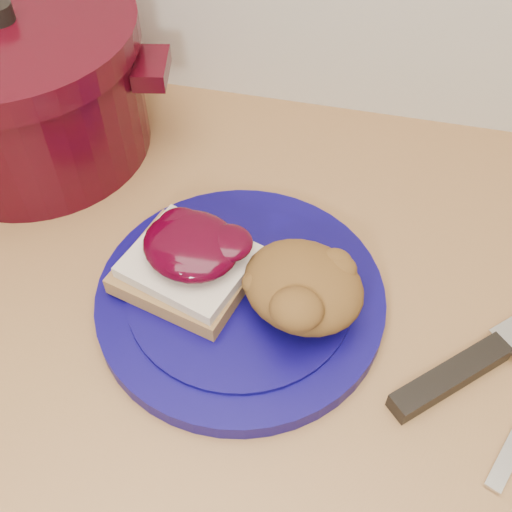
# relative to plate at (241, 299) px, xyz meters

# --- Properties ---
(base_cabinet) EXTENTS (4.00, 0.60, 0.86)m
(base_cabinet) POSITION_rel_plate_xyz_m (0.02, 0.01, -0.48)
(base_cabinet) COLOR beige
(base_cabinet) RESTS_ON floor
(plate) EXTENTS (0.34, 0.34, 0.02)m
(plate) POSITION_rel_plate_xyz_m (0.00, 0.00, 0.00)
(plate) COLOR #0B0550
(plate) RESTS_ON wood_countertop
(sandwich) EXTENTS (0.13, 0.12, 0.06)m
(sandwich) POSITION_rel_plate_xyz_m (-0.05, 0.01, 0.04)
(sandwich) COLOR olive
(sandwich) RESTS_ON plate
(stuffing_mound) EXTENTS (0.13, 0.13, 0.05)m
(stuffing_mound) POSITION_rel_plate_xyz_m (0.06, -0.00, 0.04)
(stuffing_mound) COLOR brown
(stuffing_mound) RESTS_ON plate
(chef_knife) EXTENTS (0.25, 0.24, 0.02)m
(chef_knife) POSITION_rel_plate_xyz_m (0.22, -0.01, 0.00)
(chef_knife) COLOR black
(chef_knife) RESTS_ON wood_countertop
(dutch_oven) EXTENTS (0.32, 0.31, 0.17)m
(dutch_oven) POSITION_rel_plate_xyz_m (-0.28, 0.17, 0.07)
(dutch_oven) COLOR #37050E
(dutch_oven) RESTS_ON wood_countertop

